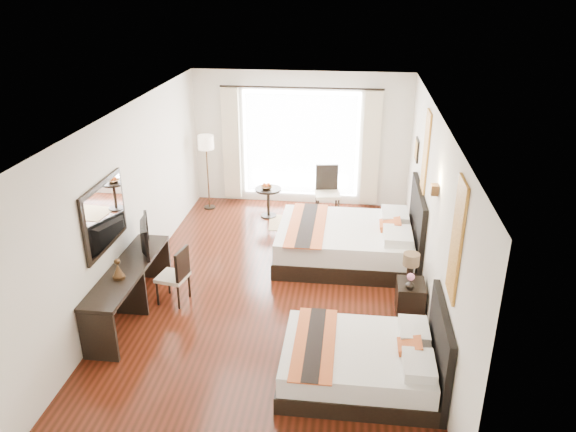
# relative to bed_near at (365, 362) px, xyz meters

# --- Properties ---
(floor) EXTENTS (4.50, 7.50, 0.01)m
(floor) POSITION_rel_bed_near_xyz_m (-1.35, 1.99, -0.28)
(floor) COLOR #321309
(floor) RESTS_ON ground
(ceiling) EXTENTS (4.50, 7.50, 0.02)m
(ceiling) POSITION_rel_bed_near_xyz_m (-1.35, 1.99, 2.51)
(ceiling) COLOR white
(ceiling) RESTS_ON wall_headboard
(wall_headboard) EXTENTS (0.01, 7.50, 2.80)m
(wall_headboard) POSITION_rel_bed_near_xyz_m (0.89, 1.99, 1.12)
(wall_headboard) COLOR silver
(wall_headboard) RESTS_ON floor
(wall_desk) EXTENTS (0.01, 7.50, 2.80)m
(wall_desk) POSITION_rel_bed_near_xyz_m (-3.60, 1.99, 1.12)
(wall_desk) COLOR silver
(wall_desk) RESTS_ON floor
(wall_window) EXTENTS (4.50, 0.01, 2.80)m
(wall_window) POSITION_rel_bed_near_xyz_m (-1.35, 5.73, 1.12)
(wall_window) COLOR silver
(wall_window) RESTS_ON floor
(wall_entry) EXTENTS (4.50, 0.01, 2.80)m
(wall_entry) POSITION_rel_bed_near_xyz_m (-1.35, -1.76, 1.12)
(wall_entry) COLOR silver
(wall_entry) RESTS_ON floor
(window_glass) EXTENTS (2.40, 0.02, 2.20)m
(window_glass) POSITION_rel_bed_near_xyz_m (-1.35, 5.72, 1.02)
(window_glass) COLOR white
(window_glass) RESTS_ON wall_window
(sheer_curtain) EXTENTS (2.30, 0.02, 2.10)m
(sheer_curtain) POSITION_rel_bed_near_xyz_m (-1.35, 5.66, 1.02)
(sheer_curtain) COLOR white
(sheer_curtain) RESTS_ON wall_window
(drape_left) EXTENTS (0.35, 0.14, 2.35)m
(drape_left) POSITION_rel_bed_near_xyz_m (-2.80, 5.62, 1.00)
(drape_left) COLOR beige
(drape_left) RESTS_ON floor
(drape_right) EXTENTS (0.35, 0.14, 2.35)m
(drape_right) POSITION_rel_bed_near_xyz_m (0.10, 5.62, 1.00)
(drape_right) COLOR beige
(drape_right) RESTS_ON floor
(art_panel_near) EXTENTS (0.03, 0.50, 1.35)m
(art_panel_near) POSITION_rel_bed_near_xyz_m (0.88, -0.00, 1.67)
(art_panel_near) COLOR brown
(art_panel_near) RESTS_ON wall_headboard
(art_panel_far) EXTENTS (0.03, 0.50, 1.35)m
(art_panel_far) POSITION_rel_bed_near_xyz_m (0.88, 3.16, 1.67)
(art_panel_far) COLOR brown
(art_panel_far) RESTS_ON wall_headboard
(wall_sconce) EXTENTS (0.10, 0.14, 0.14)m
(wall_sconce) POSITION_rel_bed_near_xyz_m (0.84, 1.61, 1.64)
(wall_sconce) COLOR #412B17
(wall_sconce) RESTS_ON wall_headboard
(mirror_frame) EXTENTS (0.04, 1.25, 0.95)m
(mirror_frame) POSITION_rel_bed_near_xyz_m (-3.57, 1.07, 1.27)
(mirror_frame) COLOR black
(mirror_frame) RESTS_ON wall_desk
(mirror_glass) EXTENTS (0.01, 1.12, 0.82)m
(mirror_glass) POSITION_rel_bed_near_xyz_m (-3.55, 1.07, 1.27)
(mirror_glass) COLOR white
(mirror_glass) RESTS_ON mirror_frame
(bed_near) EXTENTS (1.90, 1.48, 1.07)m
(bed_near) POSITION_rel_bed_near_xyz_m (0.00, 0.00, 0.00)
(bed_near) COLOR black
(bed_near) RESTS_ON floor
(bed_far) EXTENTS (2.37, 1.85, 1.34)m
(bed_far) POSITION_rel_bed_near_xyz_m (-0.23, 3.16, 0.07)
(bed_far) COLOR black
(bed_far) RESTS_ON floor
(nightstand) EXTENTS (0.40, 0.49, 0.47)m
(nightstand) POSITION_rel_bed_near_xyz_m (0.66, 1.61, -0.04)
(nightstand) COLOR black
(nightstand) RESTS_ON floor
(table_lamp) EXTENTS (0.24, 0.24, 0.38)m
(table_lamp) POSITION_rel_bed_near_xyz_m (0.64, 1.75, 0.48)
(table_lamp) COLOR black
(table_lamp) RESTS_ON nightstand
(vase) EXTENTS (0.14, 0.14, 0.13)m
(vase) POSITION_rel_bed_near_xyz_m (0.62, 1.46, 0.29)
(vase) COLOR black
(vase) RESTS_ON nightstand
(console_desk) EXTENTS (0.50, 2.20, 0.76)m
(console_desk) POSITION_rel_bed_near_xyz_m (-3.34, 1.07, 0.10)
(console_desk) COLOR black
(console_desk) RESTS_ON floor
(television) EXTENTS (0.40, 0.82, 0.48)m
(television) POSITION_rel_bed_near_xyz_m (-3.32, 1.62, 0.72)
(television) COLOR black
(television) RESTS_ON console_desk
(bronze_figurine) EXTENTS (0.20, 0.20, 0.26)m
(bronze_figurine) POSITION_rel_bed_near_xyz_m (-3.34, 0.79, 0.60)
(bronze_figurine) COLOR #412B17
(bronze_figurine) RESTS_ON console_desk
(desk_chair) EXTENTS (0.48, 0.48, 0.89)m
(desk_chair) POSITION_rel_bed_near_xyz_m (-2.83, 1.49, -0.01)
(desk_chair) COLOR beige
(desk_chair) RESTS_ON floor
(floor_lamp) EXTENTS (0.32, 0.32, 1.57)m
(floor_lamp) POSITION_rel_bed_near_xyz_m (-3.23, 5.15, 1.05)
(floor_lamp) COLOR black
(floor_lamp) RESTS_ON floor
(side_table) EXTENTS (0.53, 0.53, 0.61)m
(side_table) POSITION_rel_bed_near_xyz_m (-1.92, 4.86, 0.02)
(side_table) COLOR black
(side_table) RESTS_ON floor
(fruit_bowl) EXTENTS (0.30, 0.30, 0.06)m
(fruit_bowl) POSITION_rel_bed_near_xyz_m (-1.95, 4.82, 0.36)
(fruit_bowl) COLOR #4C341B
(fruit_bowl) RESTS_ON side_table
(window_chair) EXTENTS (0.55, 0.55, 1.04)m
(window_chair) POSITION_rel_bed_near_xyz_m (-0.74, 5.01, 0.04)
(window_chair) COLOR beige
(window_chair) RESTS_ON floor
(jute_rug) EXTENTS (1.20, 0.88, 0.01)m
(jute_rug) POSITION_rel_bed_near_xyz_m (-1.30, 4.60, -0.27)
(jute_rug) COLOR tan
(jute_rug) RESTS_ON floor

